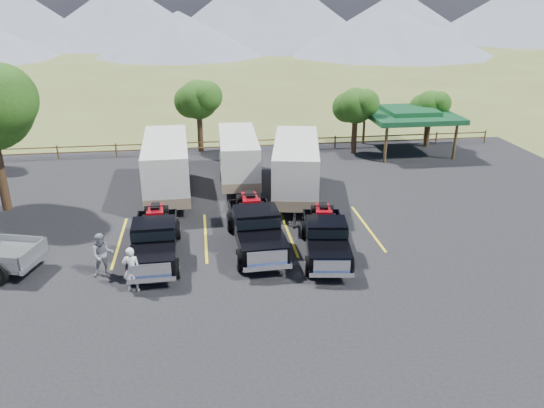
{
  "coord_description": "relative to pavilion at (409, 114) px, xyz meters",
  "views": [
    {
      "loc": [
        -2.0,
        -19.16,
        10.82
      ],
      "look_at": [
        1.19,
        3.89,
        1.6
      ],
      "focal_mm": 35.0,
      "sensor_mm": 36.0,
      "label": 1
    }
  ],
  "objects": [
    {
      "name": "tree_ne_a",
      "position": [
        -4.03,
        0.01,
        0.69
      ],
      "size": [
        3.11,
        2.92,
        4.76
      ],
      "color": "black",
      "rests_on": "ground"
    },
    {
      "name": "tree_ne_b",
      "position": [
        1.98,
        1.01,
        0.34
      ],
      "size": [
        2.77,
        2.59,
        4.27
      ],
      "color": "black",
      "rests_on": "ground"
    },
    {
      "name": "ground",
      "position": [
        -13.0,
        -17.0,
        -2.79
      ],
      "size": [
        320.0,
        320.0,
        0.0
      ],
      "primitive_type": "plane",
      "color": "#4F5C27",
      "rests_on": "ground"
    },
    {
      "name": "rig_right",
      "position": [
        -9.75,
        -15.48,
        -1.85
      ],
      "size": [
        2.59,
        5.8,
        1.87
      ],
      "rotation": [
        0.0,
        0.0,
        -0.14
      ],
      "color": "black",
      "rests_on": "asphalt_lot"
    },
    {
      "name": "stall_lines",
      "position": [
        -13.0,
        -13.0,
        -2.74
      ],
      "size": [
        12.12,
        5.5,
        0.01
      ],
      "color": "gold",
      "rests_on": "asphalt_lot"
    },
    {
      "name": "trailer_center",
      "position": [
        -12.78,
        -5.23,
        -1.21
      ],
      "size": [
        2.37,
        8.47,
        2.94
      ],
      "rotation": [
        0.0,
        0.0,
        -0.03
      ],
      "color": "silver",
      "rests_on": "asphalt_lot"
    },
    {
      "name": "rail_fence",
      "position": [
        -11.0,
        1.5,
        -2.18
      ],
      "size": [
        36.12,
        0.12,
        1.0
      ],
      "color": "brown",
      "rests_on": "ground"
    },
    {
      "name": "trailer_right",
      "position": [
        -9.78,
        -8.22,
        -1.06
      ],
      "size": [
        3.78,
        9.34,
        3.23
      ],
      "rotation": [
        0.0,
        0.0,
        -0.19
      ],
      "color": "silver",
      "rests_on": "asphalt_lot"
    },
    {
      "name": "rig_center",
      "position": [
        -12.72,
        -14.27,
        -1.73
      ],
      "size": [
        2.43,
        6.39,
        2.11
      ],
      "rotation": [
        0.0,
        0.0,
        0.04
      ],
      "color": "black",
      "rests_on": "asphalt_lot"
    },
    {
      "name": "person_a",
      "position": [
        -17.89,
        -17.58,
        -1.81
      ],
      "size": [
        0.72,
        0.5,
        1.87
      ],
      "primitive_type": "imported",
      "rotation": [
        0.0,
        0.0,
        3.06
      ],
      "color": "white",
      "rests_on": "asphalt_lot"
    },
    {
      "name": "mountain_range",
      "position": [
        -20.63,
        88.98,
        5.08
      ],
      "size": [
        209.0,
        71.0,
        20.0
      ],
      "color": "slate",
      "rests_on": "ground"
    },
    {
      "name": "tree_north",
      "position": [
        -15.03,
        2.02,
        1.05
      ],
      "size": [
        3.46,
        3.24,
        5.25
      ],
      "color": "black",
      "rests_on": "ground"
    },
    {
      "name": "person_b",
      "position": [
        -19.19,
        -16.15,
        -1.82
      ],
      "size": [
        1.02,
        0.86,
        1.86
      ],
      "primitive_type": "imported",
      "rotation": [
        0.0,
        0.0,
        0.18
      ],
      "color": "slate",
      "rests_on": "asphalt_lot"
    },
    {
      "name": "trailer_left",
      "position": [
        -16.98,
        -7.0,
        -1.05
      ],
      "size": [
        2.67,
        9.31,
        3.23
      ],
      "rotation": [
        0.0,
        0.0,
        0.03
      ],
      "color": "silver",
      "rests_on": "asphalt_lot"
    },
    {
      "name": "rig_left",
      "position": [
        -17.19,
        -14.77,
        -1.8
      ],
      "size": [
        2.15,
        5.92,
        1.97
      ],
      "rotation": [
        0.0,
        0.0,
        0.02
      ],
      "color": "black",
      "rests_on": "asphalt_lot"
    },
    {
      "name": "asphalt_lot",
      "position": [
        -13.0,
        -14.0,
        -2.77
      ],
      "size": [
        44.0,
        34.0,
        0.04
      ],
      "primitive_type": "cube",
      "color": "black",
      "rests_on": "ground"
    },
    {
      "name": "pavilion",
      "position": [
        0.0,
        0.0,
        0.0
      ],
      "size": [
        6.2,
        6.2,
        3.22
      ],
      "color": "brown",
      "rests_on": "ground"
    }
  ]
}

